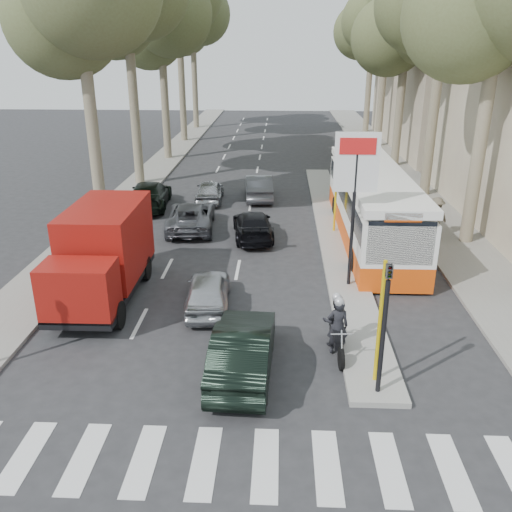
{
  "coord_description": "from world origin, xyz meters",
  "views": [
    {
      "loc": [
        0.71,
        -13.05,
        8.32
      ],
      "look_at": [
        -0.06,
        3.95,
        1.6
      ],
      "focal_mm": 38.0,
      "sensor_mm": 36.0,
      "label": 1
    }
  ],
  "objects": [
    {
      "name": "billboard",
      "position": [
        3.25,
        5.0,
        3.7
      ],
      "size": [
        1.5,
        12.1,
        5.6
      ],
      "color": "yellow",
      "rests_on": "ground"
    },
    {
      "name": "tree_r_e",
      "position": [
        9.23,
        42.11,
        10.38
      ],
      "size": [
        7.4,
        7.2,
        14.1
      ],
      "color": "#6B604C",
      "rests_on": "ground"
    },
    {
      "name": "queue_car_a",
      "position": [
        -3.5,
        11.39,
        0.64
      ],
      "size": [
        2.49,
        4.77,
        1.28
      ],
      "primitive_type": "imported",
      "rotation": [
        0.0,
        0.0,
        3.22
      ],
      "color": "#55565D",
      "rests_on": "ground"
    },
    {
      "name": "red_truck",
      "position": [
        -5.27,
        3.85,
        1.67
      ],
      "size": [
        2.3,
        5.93,
        3.15
      ],
      "rotation": [
        0.0,
        0.0,
        0.01
      ],
      "color": "black",
      "rests_on": "ground"
    },
    {
      "name": "tree_l_e",
      "position": [
        -7.97,
        44.11,
        10.73
      ],
      "size": [
        7.4,
        7.2,
        14.49
      ],
      "color": "#6B604C",
      "rests_on": "ground"
    },
    {
      "name": "tree_r_d",
      "position": [
        9.13,
        34.11,
        11.07
      ],
      "size": [
        7.4,
        7.2,
        14.88
      ],
      "color": "#6B604C",
      "rests_on": "ground"
    },
    {
      "name": "pedestrian_far",
      "position": [
        7.73,
        10.53,
        1.03
      ],
      "size": [
        1.28,
        0.91,
        1.82
      ],
      "primitive_type": "imported",
      "rotation": [
        0.0,
        0.0,
        3.51
      ],
      "color": "#615948",
      "rests_on": "sidewalk_right"
    },
    {
      "name": "city_bus",
      "position": [
        4.8,
        10.31,
        1.66
      ],
      "size": [
        2.71,
        11.97,
        3.15
      ],
      "rotation": [
        0.0,
        0.0,
        0.01
      ],
      "color": "#E44A0C",
      "rests_on": "ground"
    },
    {
      "name": "dark_hatchback",
      "position": [
        -0.2,
        -0.58,
        0.72
      ],
      "size": [
        1.67,
        4.4,
        1.43
      ],
      "primitive_type": "imported",
      "rotation": [
        0.0,
        0.0,
        3.11
      ],
      "color": "black",
      "rests_on": "ground"
    },
    {
      "name": "queue_car_b",
      "position": [
        -0.5,
        10.29,
        0.6
      ],
      "size": [
        2.19,
        4.34,
        1.21
      ],
      "primitive_type": "imported",
      "rotation": [
        0.0,
        0.0,
        3.27
      ],
      "color": "black",
      "rests_on": "ground"
    },
    {
      "name": "sidewalk_right",
      "position": [
        8.6,
        25.0,
        0.06
      ],
      "size": [
        3.2,
        70.0,
        0.12
      ],
      "primitive_type": "cube",
      "color": "gray",
      "rests_on": "ground"
    },
    {
      "name": "traffic_light_island",
      "position": [
        3.25,
        -1.5,
        2.49
      ],
      "size": [
        0.16,
        0.41,
        3.6
      ],
      "color": "black",
      "rests_on": "ground"
    },
    {
      "name": "queue_car_e",
      "position": [
        -6.3,
        14.91,
        0.71
      ],
      "size": [
        2.38,
        5.01,
        1.41
      ],
      "primitive_type": "imported",
      "rotation": [
        0.0,
        0.0,
        3.23
      ],
      "color": "black",
      "rests_on": "ground"
    },
    {
      "name": "building_far",
      "position": [
        15.5,
        34.0,
        8.0
      ],
      "size": [
        11.0,
        20.0,
        16.0
      ],
      "primitive_type": "cube",
      "color": "#B7A88E",
      "rests_on": "ground"
    },
    {
      "name": "motorcycle",
      "position": [
        2.38,
        0.65,
        0.82
      ],
      "size": [
        0.79,
        2.13,
        1.81
      ],
      "rotation": [
        0.0,
        0.0,
        0.07
      ],
      "color": "black",
      "rests_on": "ground"
    },
    {
      "name": "tree_l_c",
      "position": [
        -7.77,
        28.11,
        10.04
      ],
      "size": [
        7.4,
        7.2,
        13.71
      ],
      "color": "#6B604C",
      "rests_on": "ground"
    },
    {
      "name": "queue_car_d",
      "position": [
        -0.5,
        16.97,
        0.69
      ],
      "size": [
        1.79,
        4.29,
        1.38
      ],
      "primitive_type": "imported",
      "rotation": [
        0.0,
        0.0,
        3.22
      ],
      "color": "#505258",
      "rests_on": "ground"
    },
    {
      "name": "silver_hatchback",
      "position": [
        -1.64,
        3.21,
        0.61
      ],
      "size": [
        1.66,
        3.67,
        1.22
      ],
      "primitive_type": "imported",
      "rotation": [
        0.0,
        0.0,
        3.2
      ],
      "color": "#ADB0B5",
      "rests_on": "ground"
    },
    {
      "name": "queue_car_c",
      "position": [
        -3.22,
        16.2,
        0.61
      ],
      "size": [
        1.61,
        3.65,
        1.22
      ],
      "primitive_type": "imported",
      "rotation": [
        0.0,
        0.0,
        3.19
      ],
      "color": "#9EA1A6",
      "rests_on": "ground"
    },
    {
      "name": "median_left",
      "position": [
        -8.0,
        28.0,
        0.06
      ],
      "size": [
        2.4,
        64.0,
        0.12
      ],
      "primitive_type": "cube",
      "color": "gray",
      "rests_on": "ground"
    },
    {
      "name": "tree_r_c",
      "position": [
        9.03,
        26.11,
        9.69
      ],
      "size": [
        7.4,
        7.2,
        13.32
      ],
      "color": "#6B604C",
      "rests_on": "ground"
    },
    {
      "name": "ground",
      "position": [
        0.0,
        0.0,
        0.0
      ],
      "size": [
        120.0,
        120.0,
        0.0
      ],
      "primitive_type": "plane",
      "color": "#28282B",
      "rests_on": "ground"
    },
    {
      "name": "traffic_island",
      "position": [
        3.25,
        11.0,
        0.08
      ],
      "size": [
        1.5,
        26.0,
        0.16
      ],
      "primitive_type": "cube",
      "color": "gray",
      "rests_on": "ground"
    }
  ]
}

